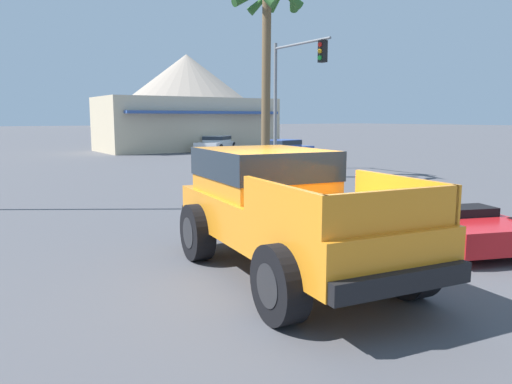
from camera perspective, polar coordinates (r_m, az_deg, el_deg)
ground_plane at (r=7.88m, az=5.59°, el=-9.74°), size 320.00×320.00×0.00m
orange_pickup_truck at (r=7.96m, az=2.89°, el=-1.33°), size 2.87×5.36×1.94m
red_convertible_car at (r=10.89m, az=19.72°, el=-2.88°), size 3.06×4.71×1.05m
parked_car_blue at (r=31.21m, az=2.91°, el=5.00°), size 4.82×2.87×1.11m
parked_car_white at (r=36.93m, az=-4.52°, el=5.56°), size 4.53×4.19×1.17m
traffic_light_main at (r=23.34m, az=4.35°, el=12.67°), size 0.38×3.98×5.97m
palm_tree_tall at (r=21.01m, az=1.30°, el=18.31°), size 2.98×2.80×8.07m
storefront_building at (r=39.25m, az=-7.77°, el=7.70°), size 13.33×6.45×3.96m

